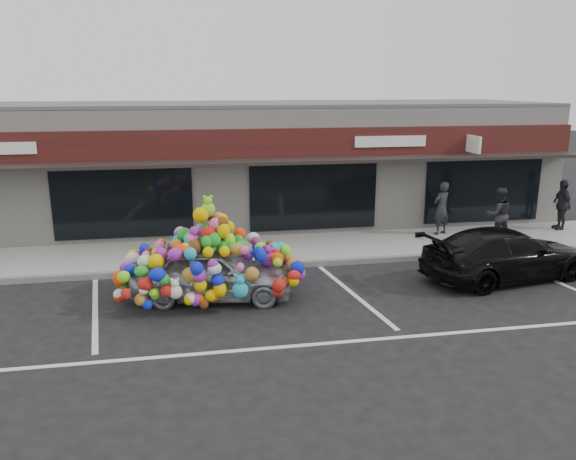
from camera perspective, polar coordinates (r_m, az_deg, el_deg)
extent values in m
plane|color=black|center=(13.08, -5.03, -7.60)|extent=(90.00, 90.00, 0.00)
cube|color=silver|center=(20.80, -7.41, 6.61)|extent=(24.00, 6.00, 4.20)
cube|color=#59595B|center=(20.62, -7.60, 12.54)|extent=(24.00, 6.00, 0.12)
cube|color=#38150F|center=(17.62, -6.96, 8.66)|extent=(24.00, 0.18, 0.90)
cube|color=black|center=(17.16, -6.80, 6.83)|extent=(24.00, 1.20, 0.10)
cube|color=white|center=(19.47, 18.27, 8.29)|extent=(0.08, 0.95, 0.55)
cube|color=white|center=(18.66, 10.38, 8.85)|extent=(2.40, 0.04, 0.35)
cube|color=black|center=(17.99, -16.39, 2.82)|extent=(4.20, 0.12, 2.30)
cube|color=black|center=(18.34, 2.60, 3.61)|extent=(4.20, 0.12, 2.30)
cube|color=black|center=(20.52, 19.21, 3.98)|extent=(4.20, 0.12, 2.30)
cube|color=gray|center=(16.82, -6.34, -2.29)|extent=(26.00, 3.00, 0.15)
cube|color=slate|center=(15.40, -5.93, -3.88)|extent=(26.00, 0.18, 0.16)
cube|color=silver|center=(13.40, -19.00, -7.81)|extent=(0.73, 4.37, 0.01)
cube|color=silver|center=(13.77, 6.64, -6.47)|extent=(0.73, 4.37, 0.01)
cube|color=silver|center=(16.14, 25.38, -4.65)|extent=(0.73, 4.37, 0.01)
cube|color=silver|center=(11.36, 6.41, -11.18)|extent=(14.00, 0.12, 0.01)
imported|color=gray|center=(13.34, -7.76, -4.26)|extent=(2.09, 4.00, 1.30)
ellipsoid|color=red|center=(13.02, -7.93, 0.48)|extent=(1.38, 1.76, 0.97)
sphere|color=#FBC201|center=(13.22, -1.99, -2.91)|extent=(0.34, 0.34, 0.34)
sphere|color=#1E2BCC|center=(12.61, -4.82, -5.77)|extent=(0.36, 0.36, 0.36)
sphere|color=green|center=(14.15, -11.16, -3.52)|extent=(0.30, 0.30, 0.30)
sphere|color=#E45EBD|center=(12.93, -8.00, 2.36)|extent=(0.32, 0.32, 0.32)
sphere|color=#FF2F10|center=(13.35, -12.74, -3.06)|extent=(0.30, 0.30, 0.30)
imported|color=black|center=(15.61, 21.25, -2.29)|extent=(2.66, 4.84, 1.33)
imported|color=black|center=(18.99, 15.32, 2.16)|extent=(0.75, 0.64, 1.74)
imported|color=black|center=(18.72, 20.59, 1.49)|extent=(0.85, 0.68, 1.69)
imported|color=#28252B|center=(21.11, 26.04, 2.33)|extent=(1.04, 0.54, 1.69)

